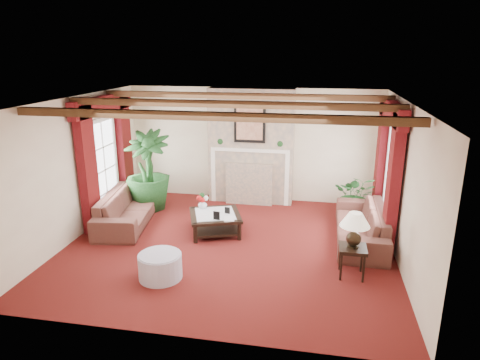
% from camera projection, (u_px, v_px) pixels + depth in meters
% --- Properties ---
extents(floor, '(6.00, 6.00, 0.00)m').
position_uv_depth(floor, '(229.00, 245.00, 8.06)').
color(floor, '#50130E').
rests_on(floor, ground).
extents(ceiling, '(6.00, 6.00, 0.00)m').
position_uv_depth(ceiling, '(228.00, 101.00, 7.28)').
color(ceiling, white).
rests_on(ceiling, floor).
extents(back_wall, '(6.00, 0.02, 2.70)m').
position_uv_depth(back_wall, '(252.00, 145.00, 10.26)').
color(back_wall, beige).
rests_on(back_wall, ground).
extents(left_wall, '(0.02, 5.50, 2.70)m').
position_uv_depth(left_wall, '(76.00, 168.00, 8.19)').
color(left_wall, beige).
rests_on(left_wall, ground).
extents(right_wall, '(0.02, 5.50, 2.70)m').
position_uv_depth(right_wall, '(404.00, 186.00, 7.15)').
color(right_wall, beige).
rests_on(right_wall, ground).
extents(ceiling_beams, '(6.00, 3.00, 0.12)m').
position_uv_depth(ceiling_beams, '(228.00, 104.00, 7.30)').
color(ceiling_beams, '#341E10').
rests_on(ceiling_beams, ceiling).
extents(fireplace, '(2.00, 0.52, 2.70)m').
position_uv_depth(fireplace, '(252.00, 88.00, 9.68)').
color(fireplace, tan).
rests_on(fireplace, ground).
extents(french_door_left, '(0.10, 1.10, 2.16)m').
position_uv_depth(french_door_left, '(99.00, 120.00, 8.90)').
color(french_door_left, white).
rests_on(french_door_left, ground).
extents(french_door_right, '(0.10, 1.10, 2.16)m').
position_uv_depth(french_door_right, '(397.00, 129.00, 7.87)').
color(french_door_right, white).
rests_on(french_door_right, ground).
extents(curtains_left, '(0.20, 2.40, 2.55)m').
position_uv_depth(curtains_left, '(102.00, 100.00, 8.76)').
color(curtains_left, '#4E0D0A').
rests_on(curtains_left, ground).
extents(curtains_right, '(0.20, 2.40, 2.55)m').
position_uv_depth(curtains_right, '(393.00, 106.00, 7.76)').
color(curtains_right, '#4E0D0A').
rests_on(curtains_right, ground).
extents(sofa_left, '(2.46, 1.33, 0.89)m').
position_uv_depth(sofa_left, '(128.00, 203.00, 9.00)').
color(sofa_left, '#350E18').
rests_on(sofa_left, ground).
extents(sofa_right, '(2.30, 0.75, 0.89)m').
position_uv_depth(sofa_right, '(361.00, 219.00, 8.16)').
color(sofa_right, '#350E18').
rests_on(sofa_right, ground).
extents(potted_palm, '(1.05, 1.84, 1.02)m').
position_uv_depth(potted_palm, '(149.00, 187.00, 9.82)').
color(potted_palm, black).
rests_on(potted_palm, ground).
extents(small_plant, '(1.09, 1.16, 0.77)m').
position_uv_depth(small_plant, '(355.00, 200.00, 9.33)').
color(small_plant, black).
rests_on(small_plant, ground).
extents(coffee_table, '(1.24, 1.24, 0.40)m').
position_uv_depth(coffee_table, '(215.00, 223.00, 8.57)').
color(coffee_table, black).
rests_on(coffee_table, ground).
extents(side_table, '(0.48, 0.48, 0.51)m').
position_uv_depth(side_table, '(352.00, 261.00, 6.90)').
color(side_table, black).
rests_on(side_table, ground).
extents(ottoman, '(0.70, 0.70, 0.41)m').
position_uv_depth(ottoman, '(160.00, 266.00, 6.85)').
color(ottoman, '#B0AAC1').
rests_on(ottoman, ground).
extents(table_lamp, '(0.47, 0.47, 0.60)m').
position_uv_depth(table_lamp, '(354.00, 230.00, 6.74)').
color(table_lamp, black).
rests_on(table_lamp, side_table).
extents(flower_vase, '(0.27, 0.27, 0.18)m').
position_uv_depth(flower_vase, '(203.00, 204.00, 8.78)').
color(flower_vase, silver).
rests_on(flower_vase, coffee_table).
extents(book, '(0.20, 0.11, 0.27)m').
position_uv_depth(book, '(224.00, 213.00, 8.18)').
color(book, black).
rests_on(book, coffee_table).
extents(photo_frame_a, '(0.13, 0.05, 0.18)m').
position_uv_depth(photo_frame_a, '(217.00, 216.00, 8.18)').
color(photo_frame_a, black).
rests_on(photo_frame_a, coffee_table).
extents(photo_frame_b, '(0.11, 0.04, 0.14)m').
position_uv_depth(photo_frame_b, '(227.00, 211.00, 8.50)').
color(photo_frame_b, black).
rests_on(photo_frame_b, coffee_table).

